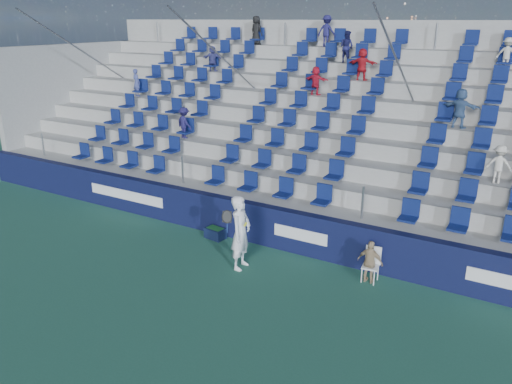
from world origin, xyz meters
TOP-DOWN VIEW (x-y plane):
  - ground at (0.00, 0.00)m, footprint 70.00×70.00m
  - sponsor_wall at (0.00, 3.15)m, footprint 24.00×0.32m
  - grandstand at (0.00, 8.24)m, footprint 24.00×8.17m
  - tennis_player at (0.46, 1.56)m, footprint 0.69×0.77m
  - line_judge_chair at (3.65, 2.64)m, footprint 0.44×0.45m
  - line_judge at (3.65, 2.50)m, footprint 0.67×0.31m
  - ball_bin at (-1.18, 2.75)m, footprint 0.64×0.47m

SIDE VIEW (x-z plane):
  - ground at x=0.00m, z-range 0.00..0.00m
  - ball_bin at x=-1.18m, z-range 0.01..0.35m
  - line_judge_chair at x=3.65m, z-range 0.06..0.96m
  - line_judge at x=3.65m, z-range 0.00..1.12m
  - sponsor_wall at x=0.00m, z-range 0.00..1.20m
  - tennis_player at x=0.46m, z-range 0.00..2.00m
  - grandstand at x=0.00m, z-range -1.18..5.45m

